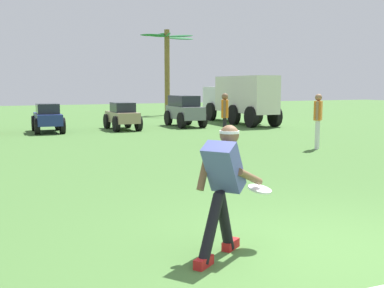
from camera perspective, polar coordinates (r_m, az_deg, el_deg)
ground_plane at (r=5.60m, az=15.76°, el=-12.23°), size 80.00×80.00×0.00m
frisbee_thrower at (r=5.13m, az=3.72°, el=-4.60°), size 1.08×0.62×1.39m
frisbee_in_flight at (r=5.55m, az=8.03°, el=-5.32°), size 0.38×0.38×0.08m
teammate_near_sideline at (r=14.62m, az=3.91°, el=3.60°), size 0.35×0.46×1.56m
teammate_midfield at (r=14.05m, az=14.70°, el=3.24°), size 0.41×0.39×1.56m
parked_car_slot_c at (r=19.22m, az=-16.74°, el=3.02°), size 1.19×2.24×1.10m
parked_car_slot_d at (r=19.69m, az=-8.26°, el=3.34°), size 1.13×2.22×1.10m
parked_car_slot_e at (r=21.03m, az=-0.89°, el=4.08°), size 1.25×2.44×1.34m
box_truck at (r=22.77m, az=5.67°, el=5.56°), size 1.69×5.96×2.20m
palm_tree_left_of_centre at (r=28.82m, az=-2.96°, el=9.82°), size 3.37×3.42×5.01m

